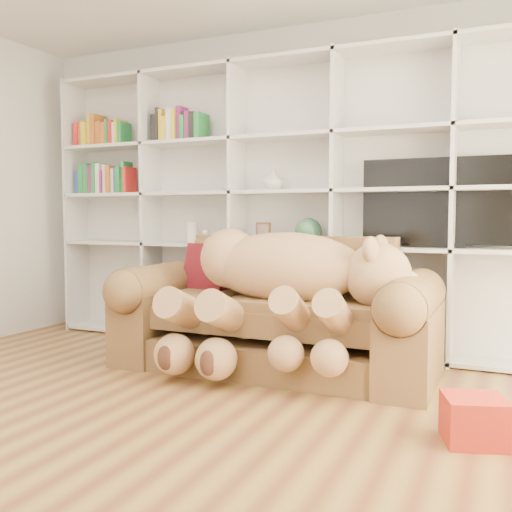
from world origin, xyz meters
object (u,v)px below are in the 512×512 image
at_px(teddy_bear, 282,282).
at_px(gift_box, 474,420).
at_px(sofa, 276,319).
at_px(tv, 439,203).

relative_size(teddy_bear, gift_box, 5.81).
bearing_deg(gift_box, sofa, 147.60).
relative_size(teddy_bear, tv, 1.46).
height_order(teddy_bear, tv, tv).
bearing_deg(teddy_bear, gift_box, -22.91).
distance_m(gift_box, tv, 1.95).
bearing_deg(teddy_bear, sofa, 127.63).
relative_size(sofa, tv, 1.99).
height_order(teddy_bear, gift_box, teddy_bear).
xyz_separation_m(sofa, gift_box, (1.40, -0.89, -0.24)).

